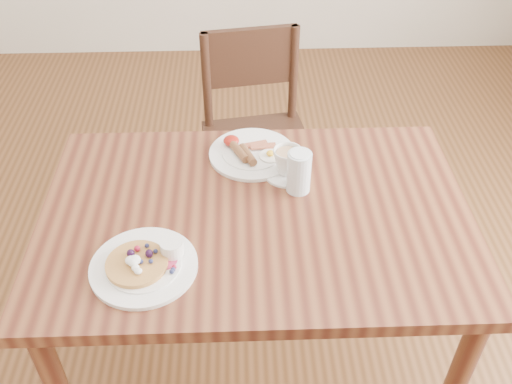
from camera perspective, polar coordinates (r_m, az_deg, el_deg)
ground at (r=2.17m, az=-0.00°, el=-16.76°), size 5.00×5.00×0.00m
dining_table at (r=1.66m, az=-0.00°, el=-4.45°), size 1.20×0.80×0.75m
chair_far at (r=2.35m, az=0.04°, el=6.06°), size 0.48×0.48×0.88m
pancake_plate at (r=1.46m, az=-11.02°, el=-7.02°), size 0.27×0.27×0.06m
breakfast_plate at (r=1.78m, az=-0.51°, el=3.96°), size 0.27×0.27×0.04m
teacup_saucer at (r=1.69m, az=3.15°, el=2.90°), size 0.14×0.14×0.09m
water_glass at (r=1.62m, az=4.31°, el=2.01°), size 0.07×0.07×0.13m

